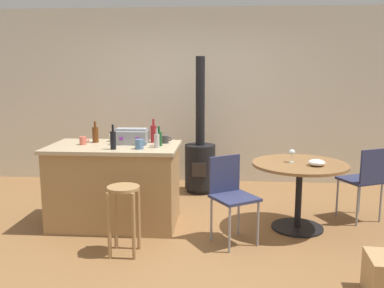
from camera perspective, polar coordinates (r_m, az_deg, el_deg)
ground_plane at (r=4.71m, az=-2.08°, el=-11.82°), size 8.80×8.80×0.00m
back_wall at (r=6.64m, az=0.04°, el=6.51°), size 8.00×0.10×2.70m
kitchen_island at (r=4.87m, az=-10.43°, el=-5.49°), size 1.45×0.85×0.92m
wooden_stool at (r=4.07m, az=-9.26°, el=-8.36°), size 0.31×0.31×0.67m
dining_table at (r=4.76m, az=14.39°, el=-4.58°), size 1.04×1.04×0.75m
folding_chair_near at (r=4.32m, az=5.31°, el=-6.49°), size 0.55×0.55×0.88m
folding_chair_far at (r=5.25m, az=22.43°, el=-4.24°), size 0.53×0.53×0.88m
wood_stove at (r=6.06m, az=1.10°, el=-2.04°), size 0.44×0.45×1.95m
toolbox at (r=4.83m, az=-8.19°, el=1.04°), size 0.36×0.27×0.18m
bottle_0 at (r=4.64m, az=-4.53°, el=0.77°), size 0.07×0.07×0.22m
bottle_1 at (r=4.50m, az=-10.69°, el=0.57°), size 0.06×0.06×0.26m
bottle_2 at (r=4.98m, az=-13.01°, el=1.30°), size 0.07×0.07×0.25m
bottle_3 at (r=4.54m, az=-4.81°, el=0.48°), size 0.06×0.06×0.20m
bottle_4 at (r=4.88m, az=-5.25°, el=1.45°), size 0.07×0.07×0.27m
cup_0 at (r=4.82m, az=-3.67°, el=0.63°), size 0.12×0.08×0.09m
cup_1 at (r=4.87m, az=-14.61°, el=0.45°), size 0.11×0.07×0.09m
cup_2 at (r=4.49m, az=-7.17°, el=-0.02°), size 0.12×0.09×0.10m
cup_3 at (r=5.02m, az=-10.70°, el=0.85°), size 0.12×0.09×0.09m
wine_glass at (r=4.72m, az=13.45°, el=-1.16°), size 0.07×0.07×0.14m
serving_bowl at (r=4.63m, az=16.59°, el=-2.43°), size 0.18×0.18×0.07m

